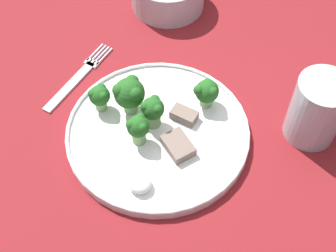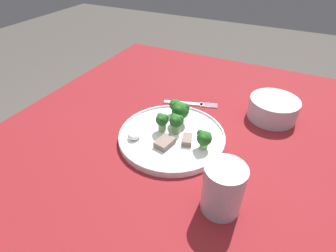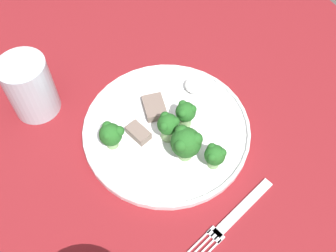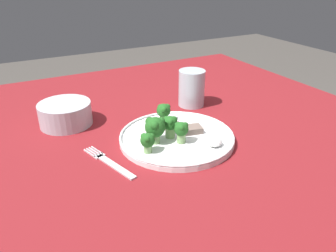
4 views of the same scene
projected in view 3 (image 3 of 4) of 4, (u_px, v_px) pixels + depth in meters
The scene contains 12 objects.
table at pixel (118, 171), 0.73m from camera, with size 1.20×1.14×0.77m.
dinner_plate at pixel (167, 129), 0.66m from camera, with size 0.28×0.28×0.02m.
fork at pixel (233, 217), 0.58m from camera, with size 0.07×0.17×0.00m.
drinking_glass at pixel (31, 89), 0.66m from camera, with size 0.08×0.08×0.11m.
broccoli_floret_near_rim_left at pixel (186, 143), 0.60m from camera, with size 0.05×0.05×0.06m.
broccoli_floret_center_left at pixel (186, 113), 0.64m from camera, with size 0.03×0.03×0.05m.
broccoli_floret_back_left at pixel (113, 134), 0.62m from camera, with size 0.04×0.04×0.05m.
broccoli_floret_front_left at pixel (168, 125), 0.62m from camera, with size 0.04×0.04×0.05m.
broccoli_floret_center_back at pixel (215, 155), 0.60m from camera, with size 0.03×0.03×0.05m.
meat_slice_front_slice at pixel (154, 107), 0.68m from camera, with size 0.06×0.04×0.02m.
meat_slice_middle_slice at pixel (138, 133), 0.65m from camera, with size 0.05×0.03×0.02m.
sauce_dollop at pixel (194, 85), 0.70m from camera, with size 0.04×0.03×0.02m.
Camera 3 is at (-0.34, 0.07, 1.34)m, focal length 42.00 mm.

